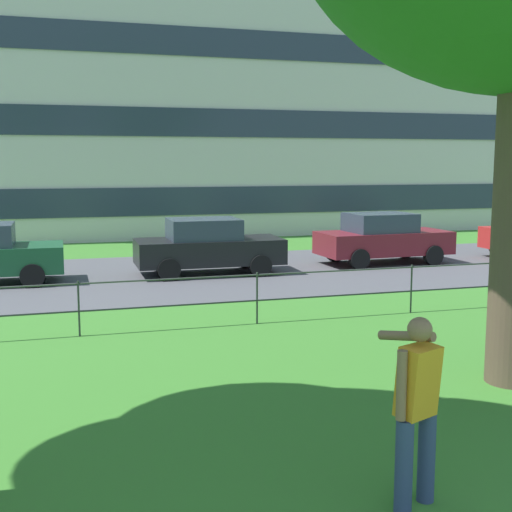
# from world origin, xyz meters

# --- Properties ---
(street_strip) EXTENTS (80.00, 7.89, 0.01)m
(street_strip) POSITION_xyz_m (0.00, 18.19, 0.00)
(street_strip) COLOR #4C4C51
(street_strip) RESTS_ON ground
(park_fence) EXTENTS (29.85, 0.04, 1.00)m
(park_fence) POSITION_xyz_m (-0.00, 12.14, 0.66)
(park_fence) COLOR #333833
(park_fence) RESTS_ON ground
(person_thrower) EXTENTS (0.48, 0.86, 1.75)m
(person_thrower) POSITION_xyz_m (0.98, 5.02, 0.95)
(person_thrower) COLOR navy
(person_thrower) RESTS_ON ground
(car_black_far_left) EXTENTS (4.03, 1.86, 1.54)m
(car_black_far_left) POSITION_xyz_m (2.03, 18.07, 0.78)
(car_black_far_left) COLOR black
(car_black_far_left) RESTS_ON ground
(car_maroon_far_right) EXTENTS (4.06, 1.93, 1.54)m
(car_maroon_far_right) POSITION_xyz_m (7.58, 18.49, 0.78)
(car_maroon_far_right) COLOR maroon
(car_maroon_far_right) RESTS_ON ground
(apartment_building_background) EXTENTS (32.16, 15.32, 15.73)m
(apartment_building_background) POSITION_xyz_m (7.17, 34.09, 7.87)
(apartment_building_background) COLOR beige
(apartment_building_background) RESTS_ON ground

